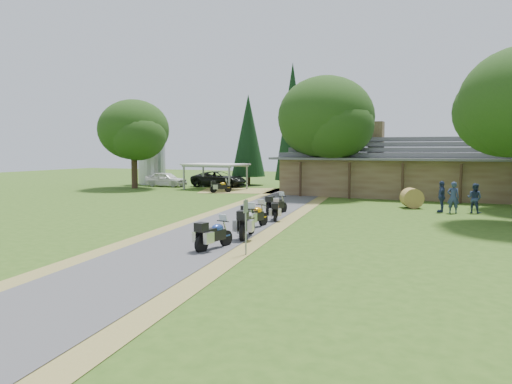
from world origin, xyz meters
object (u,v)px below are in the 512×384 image
at_px(car_dark_suv, 219,175).
at_px(carport, 216,177).
at_px(silo, 152,157).
at_px(motorcycle_row_c, 255,215).
at_px(motorcycle_row_d, 276,210).
at_px(motorcycle_row_a, 214,233).
at_px(motorcycle_carport_a, 221,186).
at_px(hay_bale, 412,198).
at_px(lodge, 410,166).
at_px(motorcycle_row_b, 247,221).
at_px(car_white_sedan, 166,177).
at_px(motorcycle_row_e, 277,204).

bearing_deg(car_dark_suv, carport, -160.36).
relative_size(silo, carport, 1.06).
xyz_separation_m(motorcycle_row_c, motorcycle_row_d, (-0.08, 2.95, -0.10)).
distance_m(motorcycle_row_a, motorcycle_carport_a, 24.96).
height_order(carport, hay_bale, carport).
xyz_separation_m(carport, motorcycle_carport_a, (2.14, -3.00, -0.62)).
xyz_separation_m(silo, carport, (9.68, -3.35, -1.76)).
height_order(lodge, silo, silo).
xyz_separation_m(car_dark_suv, hay_bale, (20.09, -10.96, -0.54)).
height_order(lodge, car_dark_suv, lodge).
bearing_deg(motorcycle_row_c, motorcycle_row_b, -156.40).
bearing_deg(motorcycle_row_a, hay_bale, -6.39).
bearing_deg(silo, motorcycle_row_c, -45.82).
xyz_separation_m(car_white_sedan, car_dark_suv, (5.17, 1.87, 0.25)).
bearing_deg(carport, motorcycle_row_c, -51.74).
bearing_deg(car_white_sedan, motorcycle_carport_a, -114.54).
relative_size(motorcycle_row_d, motorcycle_row_e, 0.90).
distance_m(silo, motorcycle_row_b, 34.82).
bearing_deg(lodge, motorcycle_row_c, -103.30).
xyz_separation_m(car_white_sedan, motorcycle_carport_a, (8.47, -4.06, -0.34)).
bearing_deg(lodge, motorcycle_row_a, -99.32).
height_order(silo, motorcycle_carport_a, silo).
bearing_deg(carport, motorcycle_row_a, -56.53).
relative_size(motorcycle_row_c, motorcycle_row_e, 1.06).
relative_size(silo, motorcycle_row_b, 2.78).
bearing_deg(motorcycle_row_c, hay_bale, -19.67).
xyz_separation_m(motorcycle_row_c, motorcycle_row_e, (-0.94, 5.30, -0.04)).
relative_size(car_white_sedan, hay_bale, 4.32).
xyz_separation_m(car_white_sedan, motorcycle_row_a, (19.84, -26.28, -0.29)).
bearing_deg(car_white_sedan, hay_bale, -108.70).
relative_size(motorcycle_row_b, motorcycle_carport_a, 1.23).
bearing_deg(motorcycle_row_e, motorcycle_row_d, -148.37).
xyz_separation_m(car_dark_suv, motorcycle_carport_a, (3.30, -5.93, -0.59)).
bearing_deg(carport, motorcycle_row_b, -53.40).
bearing_deg(hay_bale, carport, 157.01).
distance_m(silo, carport, 10.39).
bearing_deg(motorcycle_row_c, silo, 51.47).
bearing_deg(motorcycle_row_e, motorcycle_row_b, -156.24).
relative_size(car_dark_suv, motorcycle_row_d, 3.69).
distance_m(motorcycle_row_b, motorcycle_row_e, 8.01).
height_order(lodge, motorcycle_row_e, lodge).
distance_m(car_dark_suv, motorcycle_row_b, 29.35).
bearing_deg(hay_bale, motorcycle_row_d, -124.47).
bearing_deg(motorcycle_row_d, motorcycle_carport_a, 19.25).
bearing_deg(silo, motorcycle_row_a, -50.92).
relative_size(car_white_sedan, motorcycle_row_b, 2.62).
xyz_separation_m(motorcycle_row_a, hay_bale, (5.41, 17.19, 0.01)).
height_order(car_dark_suv, motorcycle_row_d, car_dark_suv).
xyz_separation_m(silo, motorcycle_row_a, (23.20, -28.57, -2.33)).
relative_size(motorcycle_row_b, motorcycle_row_c, 1.08).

